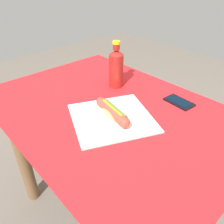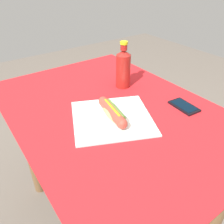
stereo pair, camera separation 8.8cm
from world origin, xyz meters
TOP-DOWN VIEW (x-y plane):
  - ground_plane at (0.00, 0.00)m, footprint 6.00×6.00m
  - dining_table at (0.00, 0.00)m, footprint 1.09×0.77m
  - paper_wrapper at (0.06, -0.04)m, footprint 0.39×0.39m
  - hot_dog at (0.06, -0.04)m, footprint 0.21×0.08m
  - cell_phone at (0.17, 0.25)m, footprint 0.13×0.08m
  - soda_bottle at (-0.13, 0.16)m, footprint 0.07×0.07m

SIDE VIEW (x-z plane):
  - ground_plane at x=0.00m, z-range 0.00..0.00m
  - dining_table at x=0.00m, z-range 0.23..0.99m
  - paper_wrapper at x=0.06m, z-range 0.76..0.77m
  - cell_phone at x=0.17m, z-range 0.76..0.77m
  - hot_dog at x=0.06m, z-range 0.77..0.81m
  - soda_bottle at x=-0.13m, z-range 0.75..0.97m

